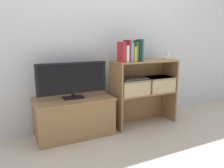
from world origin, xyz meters
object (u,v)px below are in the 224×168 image
object	(u,v)px
book_charcoal	(137,51)
book_skyblue	(130,52)
book_ivory	(125,54)
storage_basket_right	(158,83)
book_mustard	(133,54)
storage_basket_left	(132,86)
book_maroon	(127,51)
book_teal	(140,50)
tv	(73,79)
book_forest	(135,52)
baby_monitor	(168,56)
tv_stand	(74,116)
laptop	(132,78)
book_crimson	(121,52)

from	to	relation	value
book_charcoal	book_skyblue	bearing A→B (deg)	180.00
book_ivory	storage_basket_right	xyz separation A→B (m)	(0.52, 0.04, -0.39)
book_mustard	storage_basket_left	size ratio (longest dim) A/B	0.47
book_maroon	book_teal	bearing A→B (deg)	0.00
book_maroon	book_teal	size ratio (longest dim) A/B	0.96
tv	book_forest	size ratio (longest dim) A/B	3.50
book_ivory	book_teal	bearing A→B (deg)	0.00
baby_monitor	book_teal	bearing A→B (deg)	-173.64
tv	book_teal	world-z (taller)	book_teal
tv_stand	book_teal	bearing A→B (deg)	-8.80
book_charcoal	storage_basket_left	bearing A→B (deg)	140.26
book_charcoal	tv	bearing A→B (deg)	170.98
book_ivory	storage_basket_left	distance (m)	0.41
storage_basket_right	laptop	bearing A→B (deg)	-180.00
book_mustard	baby_monitor	size ratio (longest dim) A/B	1.42
book_charcoal	book_teal	distance (m)	0.03
book_maroon	book_mustard	distance (m)	0.08
tv	book_maroon	size ratio (longest dim) A/B	3.17
baby_monitor	book_ivory	bearing A→B (deg)	-175.53
book_maroon	storage_basket_right	world-z (taller)	book_maroon
baby_monitor	storage_basket_left	distance (m)	0.65
tv_stand	book_maroon	distance (m)	0.96
baby_monitor	storage_basket_left	xyz separation A→B (m)	(-0.55, -0.01, -0.35)
book_skyblue	laptop	size ratio (longest dim) A/B	0.64
book_maroon	baby_monitor	size ratio (longest dim) A/B	2.00
book_charcoal	baby_monitor	size ratio (longest dim) A/B	1.98
book_mustard	storage_basket_right	world-z (taller)	book_mustard
book_teal	laptop	bearing A→B (deg)	153.23
book_ivory	storage_basket_left	xyz separation A→B (m)	(0.13, 0.04, -0.39)
book_skyblue	book_forest	xyz separation A→B (m)	(0.08, 0.00, 0.01)
book_teal	book_ivory	bearing A→B (deg)	180.00
tv_stand	storage_basket_left	distance (m)	0.77
tv	laptop	world-z (taller)	tv
book_mustard	storage_basket_right	bearing A→B (deg)	5.25
book_crimson	book_skyblue	world-z (taller)	book_crimson
book_mustard	book_maroon	bearing A→B (deg)	180.00
book_ivory	book_charcoal	world-z (taller)	book_charcoal
tv	storage_basket_right	bearing A→B (deg)	-4.26
tv	book_crimson	bearing A→B (deg)	-12.48
tv_stand	tv	world-z (taller)	tv
book_forest	baby_monitor	size ratio (longest dim) A/B	1.81
book_crimson	storage_basket_left	xyz separation A→B (m)	(0.17, 0.04, -0.41)
storage_basket_left	book_crimson	bearing A→B (deg)	-167.36
laptop	book_ivory	bearing A→B (deg)	-163.38
book_charcoal	baby_monitor	world-z (taller)	book_charcoal
tv_stand	book_ivory	size ratio (longest dim) A/B	4.63
book_maroon	book_forest	distance (m)	0.11
tv_stand	book_crimson	size ratio (longest dim) A/B	3.80
book_crimson	laptop	xyz separation A→B (m)	(0.17, 0.04, -0.32)
book_maroon	laptop	bearing A→B (deg)	21.90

